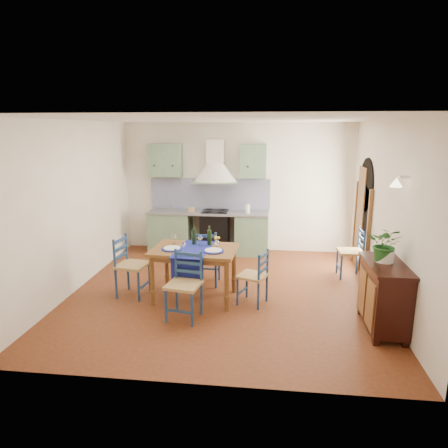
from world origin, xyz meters
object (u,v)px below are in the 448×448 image
(sideboard, at_px, (384,294))
(potted_plant, at_px, (386,244))
(chair_near, at_px, (185,285))
(dining_table, at_px, (194,254))

(sideboard, xyz_separation_m, potted_plant, (-0.01, 0.08, 0.66))
(chair_near, height_order, sideboard, chair_near)
(chair_near, xyz_separation_m, sideboard, (2.72, -0.03, 0.01))
(dining_table, relative_size, chair_near, 1.40)
(dining_table, distance_m, chair_near, 0.72)
(chair_near, bearing_deg, dining_table, 88.30)
(dining_table, bearing_deg, potted_plant, -13.13)
(dining_table, relative_size, potted_plant, 2.87)
(sideboard, bearing_deg, dining_table, 165.29)
(dining_table, height_order, potted_plant, potted_plant)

